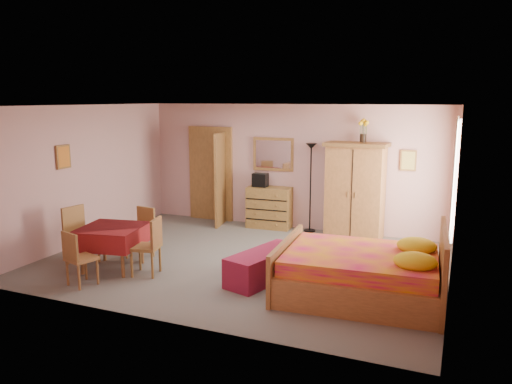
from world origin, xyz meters
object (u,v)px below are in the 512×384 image
at_px(bed, 360,260).
at_px(dining_table, 113,248).
at_px(chair_south, 82,258).
at_px(sunflower_vase, 363,131).
at_px(wardrobe, 355,191).
at_px(stereo, 260,180).
at_px(chair_east, 145,246).
at_px(chest_of_drawers, 270,207).
at_px(chair_north, 139,233).
at_px(bench, 264,265).
at_px(chair_west, 82,236).
at_px(floor_lamp, 310,188).
at_px(wall_mirror, 273,154).

height_order(bed, dining_table, bed).
bearing_deg(chair_south, sunflower_vase, 68.41).
distance_m(wardrobe, dining_table, 4.68).
relative_size(stereo, chair_east, 0.34).
bearing_deg(dining_table, wardrobe, 46.34).
xyz_separation_m(chest_of_drawers, chair_south, (-1.35, -4.18, -0.02)).
height_order(chest_of_drawers, chair_north, chest_of_drawers).
distance_m(stereo, chair_south, 4.35).
bearing_deg(chair_east, dining_table, 75.23).
xyz_separation_m(chest_of_drawers, chair_east, (-0.74, -3.44, 0.02)).
bearing_deg(bench, chair_east, -164.82).
distance_m(chest_of_drawers, chair_north, 3.08).
bearing_deg(chair_north, chair_west, 50.37).
relative_size(floor_lamp, chair_west, 1.91).
bearing_deg(chair_east, bench, -87.94).
relative_size(floor_lamp, bench, 1.35).
bearing_deg(sunflower_vase, wall_mirror, 174.36).
distance_m(bench, chair_north, 2.40).
relative_size(bed, bench, 1.65).
relative_size(wall_mirror, chair_south, 1.08).
relative_size(sunflower_vase, bench, 0.34).
bearing_deg(bed, chest_of_drawers, 125.97).
relative_size(bed, dining_table, 2.35).
xyz_separation_m(sunflower_vase, chair_west, (-3.93, -3.42, -1.63)).
distance_m(bed, chair_south, 4.03).
bearing_deg(chest_of_drawers, chair_west, -123.83).
xyz_separation_m(chair_west, chair_east, (1.28, -0.04, -0.02)).
bearing_deg(wardrobe, chair_west, -136.33).
distance_m(floor_lamp, chair_south, 4.78).
bearing_deg(dining_table, bed, 5.93).
xyz_separation_m(sunflower_vase, chair_north, (-3.24, -2.80, -1.68)).
xyz_separation_m(chest_of_drawers, chair_west, (-2.02, -3.40, 0.04)).
relative_size(dining_table, chair_north, 1.10).
bearing_deg(stereo, dining_table, -109.21).
bearing_deg(stereo, sunflower_vase, 1.10).
bearing_deg(wall_mirror, dining_table, -113.79).
relative_size(chair_south, chair_west, 0.87).
bearing_deg(floor_lamp, sunflower_vase, -0.15).
xyz_separation_m(wall_mirror, dining_table, (-1.39, -3.63, -1.20)).
relative_size(bench, chair_east, 1.49).
height_order(floor_lamp, wardrobe, wardrobe).
xyz_separation_m(floor_lamp, chair_east, (-1.63, -3.46, -0.46)).
relative_size(wall_mirror, chair_west, 0.94).
distance_m(floor_lamp, wardrobe, 0.94).
bearing_deg(chair_north, chair_east, 139.82).
height_order(floor_lamp, sunflower_vase, sunflower_vase).
height_order(stereo, wardrobe, wardrobe).
height_order(stereo, floor_lamp, floor_lamp).
bearing_deg(bed, wardrobe, 99.43).
xyz_separation_m(stereo, bench, (1.26, -2.93, -0.79)).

